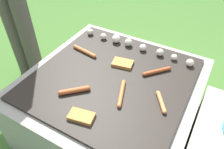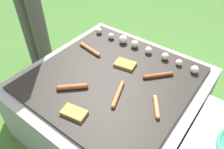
{
  "view_description": "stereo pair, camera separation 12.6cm",
  "coord_description": "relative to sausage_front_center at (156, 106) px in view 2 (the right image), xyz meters",
  "views": [
    {
      "loc": [
        0.47,
        -0.83,
        1.3
      ],
      "look_at": [
        0.0,
        0.0,
        0.47
      ],
      "focal_mm": 35.0,
      "sensor_mm": 36.0,
      "label": 1
    },
    {
      "loc": [
        0.57,
        -0.76,
        1.3
      ],
      "look_at": [
        0.0,
        0.0,
        0.47
      ],
      "focal_mm": 35.0,
      "sensor_mm": 36.0,
      "label": 2
    }
  ],
  "objects": [
    {
      "name": "grill",
      "position": [
        -0.32,
        0.05,
        -0.24
      ],
      "size": [
        0.99,
        0.99,
        0.45
      ],
      "color": "gray",
      "rests_on": "ground_plane"
    },
    {
      "name": "sausage_front_center",
      "position": [
        0.0,
        0.0,
        0.0
      ],
      "size": [
        0.1,
        0.13,
        0.02
      ],
      "color": "#C6753D",
      "rests_on": "grill"
    },
    {
      "name": "bread_slice_center",
      "position": [
        -0.32,
        0.19,
        -0.0
      ],
      "size": [
        0.14,
        0.11,
        0.02
      ],
      "color": "#B27033",
      "rests_on": "grill"
    },
    {
      "name": "sausage_front_left",
      "position": [
        -0.1,
        0.22,
        0.0
      ],
      "size": [
        0.13,
        0.15,
        0.02
      ],
      "color": "#93421E",
      "rests_on": "grill"
    },
    {
      "name": "mushroom_row",
      "position": [
        -0.34,
        0.39,
        0.01
      ],
      "size": [
        0.79,
        0.06,
        0.06
      ],
      "color": "beige",
      "rests_on": "grill"
    },
    {
      "name": "sausage_front_right",
      "position": [
        -0.43,
        -0.16,
        0.0
      ],
      "size": [
        0.14,
        0.13,
        0.03
      ],
      "color": "#A34C23",
      "rests_on": "grill"
    },
    {
      "name": "ground_plane",
      "position": [
        -0.32,
        0.05,
        -0.46
      ],
      "size": [
        14.0,
        14.0,
        0.0
      ],
      "primitive_type": "plane",
      "color": "#3D6628"
    },
    {
      "name": "bread_slice_left",
      "position": [
        -0.3,
        -0.28,
        -0.0
      ],
      "size": [
        0.14,
        0.09,
        0.02
      ],
      "color": "#B27033",
      "rests_on": "grill"
    },
    {
      "name": "sausage_back_right",
      "position": [
        -0.2,
        -0.05,
        0.0
      ],
      "size": [
        0.08,
        0.19,
        0.02
      ],
      "color": "#B7602D",
      "rests_on": "grill"
    },
    {
      "name": "sausage_back_left",
      "position": [
        -0.6,
        0.17,
        0.0
      ],
      "size": [
        0.2,
        0.05,
        0.02
      ],
      "color": "#B7602D",
      "rests_on": "grill"
    }
  ]
}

